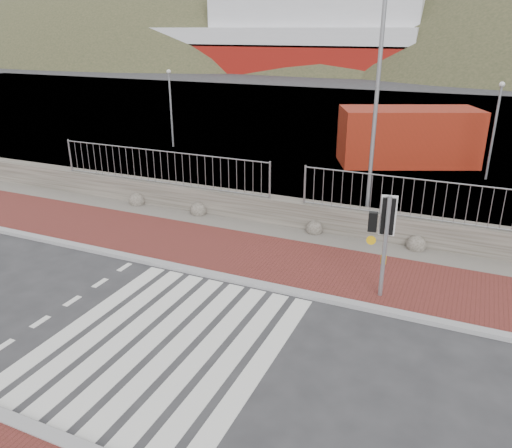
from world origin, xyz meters
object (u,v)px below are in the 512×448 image
at_px(traffic_signal_far, 385,226).
at_px(streetlight, 380,102).
at_px(ferry, 276,34).
at_px(shipping_container, 408,136).

distance_m(traffic_signal_far, streetlight, 5.09).
distance_m(ferry, traffic_signal_far, 70.31).
relative_size(traffic_signal_far, shipping_container, 0.41).
height_order(streetlight, shipping_container, streetlight).
bearing_deg(traffic_signal_far, ferry, -74.47).
distance_m(ferry, shipping_container, 57.53).
bearing_deg(shipping_container, ferry, 94.47).
bearing_deg(streetlight, traffic_signal_far, -82.10).
distance_m(traffic_signal_far, shipping_container, 13.69).
bearing_deg(ferry, traffic_signal_far, -66.17).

